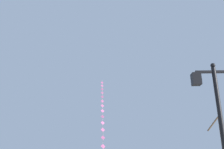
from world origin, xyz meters
name	(u,v)px	position (x,y,z in m)	size (l,w,h in m)	color
twin_lantern_lamp_post	(219,107)	(2.43, 7.77, 3.37)	(1.50, 0.28, 4.86)	black
kite_train	(103,111)	(-2.79, 30.56, 7.64)	(1.83, 18.91, 14.41)	brown
bare_tree	(224,149)	(6.36, 17.63, 2.53)	(2.35, 1.47, 4.84)	#423323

